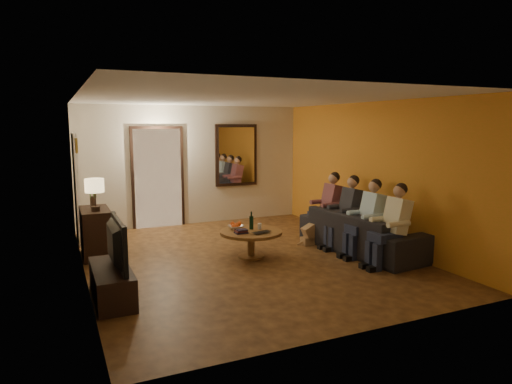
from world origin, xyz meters
name	(u,v)px	position (x,y,z in m)	size (l,w,h in m)	color
floor	(247,258)	(0.00, 0.00, 0.00)	(5.00, 6.00, 0.01)	#3B2210
ceiling	(246,98)	(0.00, 0.00, 2.60)	(5.00, 6.00, 0.01)	white
back_wall	(194,165)	(0.00, 3.00, 1.30)	(5.00, 0.02, 2.60)	beige
front_wall	(362,213)	(0.00, -3.00, 1.30)	(5.00, 0.02, 2.60)	beige
left_wall	(81,189)	(-2.50, 0.00, 1.30)	(0.02, 6.00, 2.60)	beige
right_wall	(372,174)	(2.50, 0.00, 1.30)	(0.02, 6.00, 2.60)	beige
orange_accent	(372,174)	(2.49, 0.00, 1.30)	(0.01, 6.00, 2.60)	orange
kitchen_doorway	(158,178)	(-0.80, 2.98, 1.05)	(1.00, 0.06, 2.10)	#FFE0A5
door_trim	(158,178)	(-0.80, 2.97, 1.05)	(1.12, 0.04, 2.22)	black
fridge_glimpse	(170,185)	(-0.55, 2.98, 0.90)	(0.45, 0.03, 1.70)	silver
mirror_frame	(236,155)	(1.00, 2.96, 1.50)	(1.00, 0.05, 1.40)	black
mirror_glass	(237,155)	(1.00, 2.93, 1.50)	(0.86, 0.02, 1.26)	white
white_door	(77,188)	(-2.46, 2.30, 1.02)	(0.06, 0.85, 2.04)	white
framed_art	(76,146)	(-2.47, 1.30, 1.85)	(0.03, 0.28, 0.24)	#B28C33
art_canvas	(77,146)	(-2.46, 1.30, 1.85)	(0.01, 0.22, 0.18)	brown
dresser	(96,233)	(-2.25, 1.16, 0.40)	(0.45, 0.90, 0.80)	black
table_lamp	(95,195)	(-2.25, 0.94, 1.07)	(0.30, 0.30, 0.54)	beige
flower_vase	(93,194)	(-2.25, 1.38, 1.02)	(0.14, 0.14, 0.44)	#B72513
tv_stand	(112,283)	(-2.25, -0.94, 0.20)	(0.45, 1.23, 0.41)	black
tv	(110,244)	(-2.25, -0.94, 0.72)	(0.14, 1.08, 0.62)	black
sofa	(362,231)	(2.00, -0.42, 0.35)	(0.94, 2.41, 0.71)	black
person_a	(393,229)	(1.90, -1.32, 0.60)	(0.60, 0.40, 1.20)	tan
person_b	(369,221)	(1.90, -0.72, 0.60)	(0.60, 0.40, 1.20)	tan
person_c	(347,215)	(1.90, -0.12, 0.60)	(0.60, 0.40, 1.20)	tan
person_d	(329,209)	(1.90, 0.48, 0.60)	(0.60, 0.40, 1.20)	tan
dog	(314,229)	(1.50, 0.35, 0.28)	(0.56, 0.24, 0.56)	#9F7E49
coffee_table	(251,244)	(0.09, 0.04, 0.23)	(1.03, 1.03, 0.45)	brown
bowl	(236,227)	(-0.09, 0.26, 0.48)	(0.26, 0.26, 0.06)	white
oranges	(236,223)	(-0.09, 0.26, 0.55)	(0.20, 0.20, 0.08)	#E04D12
wine_bottle	(251,220)	(0.14, 0.14, 0.60)	(0.07, 0.07, 0.31)	black
wine_glass	(260,226)	(0.27, 0.09, 0.50)	(0.06, 0.06, 0.10)	silver
book_stack	(241,231)	(-0.13, -0.06, 0.48)	(0.20, 0.15, 0.07)	black
laptop	(264,233)	(0.19, -0.24, 0.46)	(0.33, 0.21, 0.03)	black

